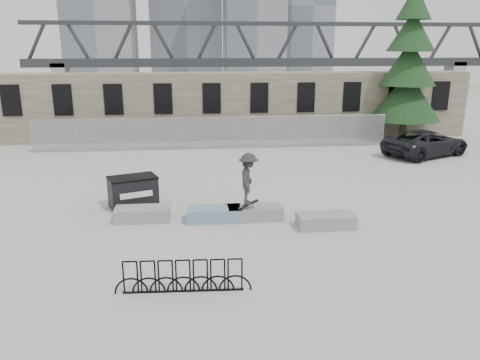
# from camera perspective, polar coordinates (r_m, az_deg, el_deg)

# --- Properties ---
(ground) EXTENTS (120.00, 120.00, 0.00)m
(ground) POSITION_cam_1_polar(r_m,az_deg,el_deg) (17.59, -1.07, -4.66)
(ground) COLOR #A5A5A0
(ground) RESTS_ON ground
(stone_wall) EXTENTS (36.00, 2.58, 4.50)m
(stone_wall) POSITION_cam_1_polar(r_m,az_deg,el_deg) (32.91, -3.55, 9.02)
(stone_wall) COLOR #655D4A
(stone_wall) RESTS_ON ground
(chainlink_fence) EXTENTS (22.06, 0.06, 2.02)m
(chainlink_fence) POSITION_cam_1_polar(r_m,az_deg,el_deg) (29.39, -3.18, 5.80)
(chainlink_fence) COLOR gray
(chainlink_fence) RESTS_ON ground
(planter_far_left) EXTENTS (2.00, 0.90, 0.49)m
(planter_far_left) POSITION_cam_1_polar(r_m,az_deg,el_deg) (17.66, -11.81, -4.00)
(planter_far_left) COLOR gray
(planter_far_left) RESTS_ON ground
(planter_center_left) EXTENTS (2.00, 0.90, 0.49)m
(planter_center_left) POSITION_cam_1_polar(r_m,az_deg,el_deg) (17.30, -3.18, -4.10)
(planter_center_left) COLOR teal
(planter_center_left) RESTS_ON ground
(planter_center_right) EXTENTS (2.00, 0.90, 0.49)m
(planter_center_right) POSITION_cam_1_polar(r_m,az_deg,el_deg) (17.44, 1.82, -3.92)
(planter_center_right) COLOR gray
(planter_center_right) RESTS_ON ground
(planter_offset) EXTENTS (2.00, 0.90, 0.49)m
(planter_offset) POSITION_cam_1_polar(r_m,az_deg,el_deg) (16.91, 10.38, -4.82)
(planter_offset) COLOR gray
(planter_offset) RESTS_ON ground
(dumpster) EXTENTS (2.14, 1.71, 1.23)m
(dumpster) POSITION_cam_1_polar(r_m,az_deg,el_deg) (19.16, -12.91, -1.37)
(dumpster) COLOR black
(dumpster) RESTS_ON ground
(bike_rack) EXTENTS (3.59, 0.22, 0.90)m
(bike_rack) POSITION_cam_1_polar(r_m,az_deg,el_deg) (12.47, -6.95, -11.61)
(bike_rack) COLOR black
(bike_rack) RESTS_ON ground
(spruce_tree) EXTENTS (4.70, 4.70, 11.50)m
(spruce_tree) POSITION_cam_1_polar(r_m,az_deg,el_deg) (33.94, 19.86, 12.70)
(spruce_tree) COLOR #38281E
(spruce_tree) RESTS_ON ground
(truss_bridge) EXTENTS (70.00, 3.00, 9.80)m
(truss_bridge) POSITION_cam_1_polar(r_m,az_deg,el_deg) (72.34, 3.20, 14.24)
(truss_bridge) COLOR #2D3033
(truss_bridge) RESTS_ON ground
(suv) EXTENTS (6.02, 4.54, 1.52)m
(suv) POSITION_cam_1_polar(r_m,az_deg,el_deg) (29.65, 21.75, 4.23)
(suv) COLOR black
(suv) RESTS_ON ground
(skateboarder) EXTENTS (0.91, 1.33, 2.08)m
(skateboarder) POSITION_cam_1_polar(r_m,az_deg,el_deg) (16.78, 1.03, 0.13)
(skateboarder) COLOR #2B2B2D
(skateboarder) RESTS_ON ground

